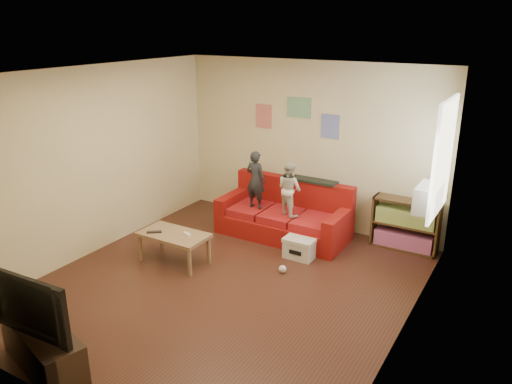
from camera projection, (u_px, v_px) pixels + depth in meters
The scene contains 17 objects.
room_shell at pixel (223, 187), 6.06m from camera, with size 4.52×5.02×2.72m.
sofa at pixel (285, 217), 7.96m from camera, with size 2.04×0.94×0.90m.
child_a at pixel (256, 180), 7.84m from camera, with size 0.34×0.22×0.93m, color black.
child_b at pixel (290, 189), 7.57m from camera, with size 0.41×0.32×0.84m, color beige.
coffee_table at pixel (174, 237), 7.01m from camera, with size 0.98×0.54×0.44m.
remote at pixel (154, 232), 7.01m from camera, with size 0.21×0.05×0.02m, color black.
game_controller at pixel (187, 234), 6.93m from camera, with size 0.14×0.04×0.03m, color white.
bookshelf at pixel (405, 227), 7.44m from camera, with size 0.97×0.29×0.78m.
window at pixel (443, 158), 6.24m from camera, with size 0.04×1.08×1.48m, color white.
ac_unit at pixel (428, 198), 6.48m from camera, with size 0.28×0.55×0.35m, color #B7B2A3.
artwork_left at pixel (264, 116), 8.36m from camera, with size 0.30×0.01×0.40m, color #D87266.
artwork_center at pixel (299, 107), 7.98m from camera, with size 0.42×0.01×0.32m, color #72B27F.
artwork_right at pixel (330, 126), 7.80m from camera, with size 0.30×0.01×0.38m, color #727FCC.
file_box at pixel (300, 247), 7.22m from camera, with size 0.44×0.34×0.31m.
tv_stand at pixel (43, 348), 4.90m from camera, with size 1.17×0.39×0.44m, color #302219.
television at pixel (35, 300), 4.73m from camera, with size 1.08×0.14×0.62m, color black.
tissue at pixel (282, 269), 6.81m from camera, with size 0.10×0.10×0.10m, color silver.
Camera 1 is at (3.28, -4.74, 3.26)m, focal length 35.00 mm.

